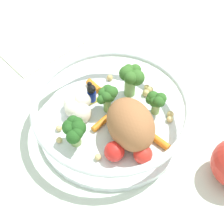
% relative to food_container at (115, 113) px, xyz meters
% --- Properties ---
extents(ground_plane, '(2.40, 2.40, 0.00)m').
position_rel_food_container_xyz_m(ground_plane, '(-0.00, 0.00, -0.03)').
color(ground_plane, silver).
extents(food_container, '(0.24, 0.24, 0.08)m').
position_rel_food_container_xyz_m(food_container, '(0.00, 0.00, 0.00)').
color(food_container, white).
rests_on(food_container, ground_plane).
extents(folded_napkin, '(0.15, 0.13, 0.01)m').
position_rel_food_container_xyz_m(folded_napkin, '(0.03, 0.25, -0.03)').
color(folded_napkin, silver).
rests_on(folded_napkin, ground_plane).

